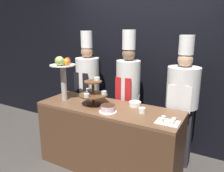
% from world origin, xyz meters
% --- Properties ---
extents(wall_back, '(10.00, 0.06, 2.80)m').
position_xyz_m(wall_back, '(0.00, 1.28, 1.40)').
color(wall_back, black).
rests_on(wall_back, ground_plane).
extents(buffet_counter, '(1.86, 0.64, 0.88)m').
position_xyz_m(buffet_counter, '(0.00, 0.32, 0.44)').
color(buffet_counter, brown).
rests_on(buffet_counter, ground_plane).
extents(tiered_stand, '(0.37, 0.37, 0.36)m').
position_xyz_m(tiered_stand, '(-0.20, 0.29, 1.04)').
color(tiered_stand, brown).
rests_on(tiered_stand, buffet_counter).
extents(fruit_pedestal, '(0.35, 0.35, 0.62)m').
position_xyz_m(fruit_pedestal, '(-0.67, 0.26, 1.31)').
color(fruit_pedestal, '#B2ADA8').
rests_on(fruit_pedestal, buffet_counter).
extents(cake_round, '(0.22, 0.22, 0.09)m').
position_xyz_m(cake_round, '(0.09, 0.16, 0.92)').
color(cake_round, white).
rests_on(cake_round, buffet_counter).
extents(cup_white, '(0.08, 0.08, 0.06)m').
position_xyz_m(cup_white, '(0.45, 0.33, 0.91)').
color(cup_white, white).
rests_on(cup_white, buffet_counter).
extents(cake_square_tray, '(0.24, 0.19, 0.05)m').
position_xyz_m(cake_square_tray, '(0.79, 0.21, 0.89)').
color(cake_square_tray, white).
rests_on(cake_square_tray, buffet_counter).
extents(serving_bowl_far, '(0.16, 0.16, 0.16)m').
position_xyz_m(serving_bowl_far, '(0.28, 0.51, 0.91)').
color(serving_bowl_far, white).
rests_on(serving_bowl_far, buffet_counter).
extents(chef_left, '(0.38, 0.38, 1.81)m').
position_xyz_m(chef_left, '(-0.72, 0.89, 0.97)').
color(chef_left, '#28282D').
rests_on(chef_left, ground_plane).
extents(chef_center_left, '(0.35, 0.35, 1.83)m').
position_xyz_m(chef_center_left, '(0.01, 0.89, 0.99)').
color(chef_center_left, '#38332D').
rests_on(chef_center_left, ground_plane).
extents(chef_center_right, '(0.42, 0.42, 1.76)m').
position_xyz_m(chef_center_right, '(0.79, 0.89, 0.95)').
color(chef_center_right, '#28282D').
rests_on(chef_center_right, ground_plane).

